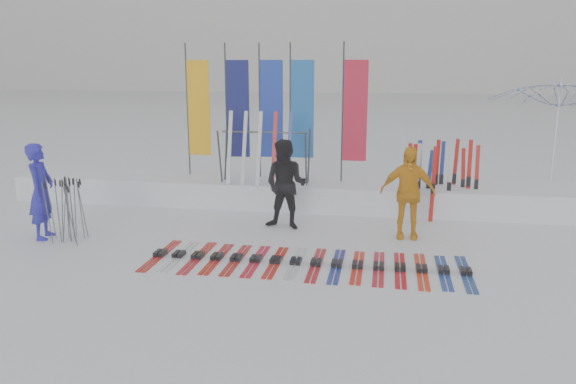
% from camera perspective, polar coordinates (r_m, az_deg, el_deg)
% --- Properties ---
extents(ground, '(120.00, 120.00, 0.00)m').
position_cam_1_polar(ground, '(9.16, -2.99, -8.27)').
color(ground, white).
rests_on(ground, ground).
extents(snow_bank, '(14.00, 1.60, 0.60)m').
position_cam_1_polar(snow_bank, '(13.40, 1.37, -0.08)').
color(snow_bank, white).
rests_on(snow_bank, ground).
extents(person_blue, '(0.57, 0.75, 1.85)m').
position_cam_1_polar(person_blue, '(11.71, -23.79, 0.06)').
color(person_blue, '#211FB5').
rests_on(person_blue, ground).
extents(person_black, '(0.99, 0.83, 1.83)m').
position_cam_1_polar(person_black, '(11.38, -0.23, 0.76)').
color(person_black, black).
rests_on(person_black, ground).
extents(person_yellow, '(1.07, 0.49, 1.79)m').
position_cam_1_polar(person_yellow, '(10.99, 12.05, -0.06)').
color(person_yellow, orange).
rests_on(person_yellow, ground).
extents(tent_canopy, '(3.40, 3.46, 3.01)m').
position_cam_1_polar(tent_canopy, '(14.83, 25.56, 4.65)').
color(tent_canopy, white).
rests_on(tent_canopy, ground).
extents(ski_row, '(5.37, 1.69, 0.07)m').
position_cam_1_polar(ski_row, '(9.53, 1.86, -7.16)').
color(ski_row, '#B0130E').
rests_on(ski_row, ground).
extents(pole_cluster, '(0.74, 0.65, 1.25)m').
position_cam_1_polar(pole_cluster, '(11.41, -21.54, -1.73)').
color(pole_cluster, '#595B60').
rests_on(pole_cluster, ground).
extents(feather_flags, '(4.40, 0.28, 3.20)m').
position_cam_1_polar(feather_flags, '(13.48, -1.77, 8.36)').
color(feather_flags, '#383A3F').
rests_on(feather_flags, ground).
extents(ski_rack, '(2.04, 0.80, 1.23)m').
position_cam_1_polar(ski_rack, '(12.96, -2.40, 4.34)').
color(ski_rack, '#383A3F').
rests_on(ski_rack, ground).
extents(upright_skis, '(1.53, 1.19, 1.69)m').
position_cam_1_polar(upright_skis, '(12.85, 14.96, 1.22)').
color(upright_skis, red).
rests_on(upright_skis, ground).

